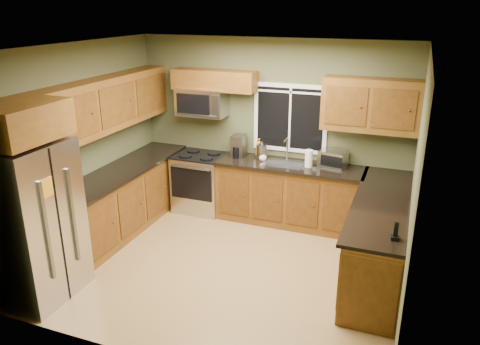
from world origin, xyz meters
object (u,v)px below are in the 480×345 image
Objects in this scene: paper_towel_roll at (309,158)px; soap_bottle_c at (263,156)px; coffee_maker at (238,147)px; kettle at (262,151)px; range at (200,182)px; soap_bottle_a at (259,147)px; microwave at (202,102)px; cordless_phone at (395,234)px; toaster_oven at (333,159)px; refrigerator at (34,222)px.

soap_bottle_c is (-0.71, 0.04, -0.05)m from paper_towel_roll.
coffee_maker is 0.39m from kettle.
coffee_maker is at bearing 9.29° from range.
paper_towel_roll is 1.02× the size of soap_bottle_a.
soap_bottle_c is at bearing -5.90° from microwave.
microwave is 3.70m from cordless_phone.
soap_bottle_a is at bearing 24.32° from coffee_maker.
coffee_maker is at bearing 170.42° from soap_bottle_c.
toaster_oven is 1.50× the size of paper_towel_roll.
cordless_phone is at bearing -39.03° from coffee_maker.
refrigerator is 3.16m from coffee_maker.
paper_towel_roll is 0.86m from soap_bottle_a.
soap_bottle_a reaches higher than cordless_phone.
paper_towel_roll is at bearing -15.91° from soap_bottle_a.
soap_bottle_a is (-0.10, 0.16, 0.00)m from kettle.
kettle reaches higher than toaster_oven.
kettle is at bearing 59.24° from refrigerator.
kettle reaches higher than soap_bottle_c.
soap_bottle_a is at bearing 62.09° from refrigerator.
toaster_oven is at bearing 4.27° from kettle.
paper_towel_roll is 1.48× the size of cordless_phone.
coffee_maker reaches higher than soap_bottle_a.
kettle is at bearing -3.85° from microwave.
cordless_phone is (2.13, -2.09, -0.08)m from soap_bottle_a.
microwave reaches higher than refrigerator.
kettle is at bearing -58.24° from soap_bottle_a.
range is at bearing -165.64° from soap_bottle_a.
soap_bottle_a is at bearing 121.71° from soap_bottle_c.
coffee_maker reaches higher than range.
cordless_phone is (3.72, 0.91, 0.10)m from refrigerator.
microwave is at bearing 174.10° from soap_bottle_c.
soap_bottle_a is at bearing 121.76° from kettle.
kettle reaches higher than paper_towel_roll.
soap_bottle_c is at bearing -58.29° from soap_bottle_a.
range is 1.27m from microwave.
soap_bottle_c is (0.41, -0.07, -0.08)m from coffee_maker.
soap_bottle_c is (1.71, 2.80, 0.12)m from refrigerator.
refrigerator is 4.30× the size of toaster_oven.
refrigerator reaches higher than kettle.
microwave reaches higher than soap_bottle_a.
kettle is (1.00, 0.07, 0.61)m from range.
refrigerator is at bearing -131.19° from paper_towel_roll.
kettle is at bearing 136.46° from cordless_phone.
coffee_maker reaches higher than soap_bottle_c.
refrigerator is at bearing -121.45° from soap_bottle_c.
refrigerator is 9.55× the size of cordless_phone.
toaster_oven is 1.15m from soap_bottle_a.
refrigerator reaches higher than soap_bottle_a.
kettle is at bearing 3.94° from range.
kettle is at bearing 121.54° from soap_bottle_c.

